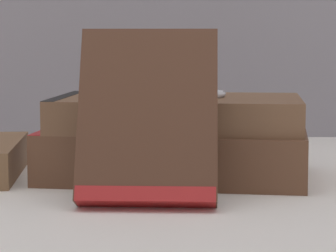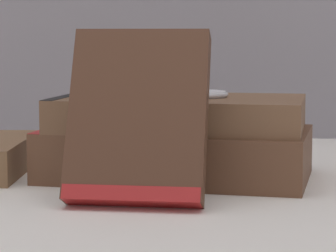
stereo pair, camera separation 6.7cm
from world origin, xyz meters
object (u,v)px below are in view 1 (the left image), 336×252
book_leaning_front (148,122)px  book_flat_top (172,113)px  book_flat_bottom (169,153)px  reading_glasses (165,155)px  pocket_watch (197,94)px

book_leaning_front → book_flat_top: bearing=82.9°
book_flat_bottom → reading_glasses: bearing=100.3°
book_flat_top → book_leaning_front: size_ratio=1.69×
book_leaning_front → book_flat_bottom: bearing=84.1°
book_flat_bottom → book_flat_top: size_ratio=1.08×
book_flat_top → reading_glasses: bearing=99.4°
book_leaning_front → reading_glasses: (0.00, 0.25, -0.07)m
book_flat_bottom → reading_glasses: 0.13m
book_flat_top → pocket_watch: size_ratio=4.16×
book_leaning_front → reading_glasses: 0.26m
book_leaning_front → reading_glasses: book_leaning_front is taller
book_flat_bottom → pocket_watch: bearing=14.7°
book_flat_bottom → book_flat_top: book_flat_top is taller
book_flat_bottom → book_flat_top: 0.04m
book_flat_top → pocket_watch: (0.02, 0.00, 0.02)m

